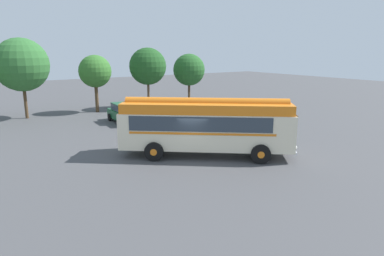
# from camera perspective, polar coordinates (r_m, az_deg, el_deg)

# --- Properties ---
(ground_plane) EXTENTS (120.00, 120.00, 0.00)m
(ground_plane) POSITION_cam_1_polar(r_m,az_deg,el_deg) (20.31, 0.33, -4.86)
(ground_plane) COLOR #474749
(vintage_bus) EXTENTS (9.42, 8.18, 3.49)m
(vintage_bus) POSITION_cam_1_polar(r_m,az_deg,el_deg) (20.17, 2.40, 0.58)
(vintage_bus) COLOR beige
(vintage_bus) RESTS_ON ground
(car_near_left) EXTENTS (2.14, 4.29, 1.66)m
(car_near_left) POSITION_cam_1_polar(r_m,az_deg,el_deg) (30.40, -11.32, 2.51)
(car_near_left) COLOR #144C28
(car_near_left) RESTS_ON ground
(car_mid_left) EXTENTS (1.99, 4.21, 1.66)m
(car_mid_left) POSITION_cam_1_polar(r_m,az_deg,el_deg) (32.49, -7.34, 3.32)
(car_mid_left) COLOR #B7BABF
(car_mid_left) RESTS_ON ground
(tree_left_of_centre) EXTENTS (4.78, 4.78, 7.28)m
(tree_left_of_centre) POSITION_cam_1_polar(r_m,az_deg,el_deg) (34.74, -26.81, 9.39)
(tree_left_of_centre) COLOR #4C3823
(tree_left_of_centre) RESTS_ON ground
(tree_centre) EXTENTS (3.22, 3.22, 5.73)m
(tree_centre) POSITION_cam_1_polar(r_m,az_deg,el_deg) (35.93, -15.89, 8.92)
(tree_centre) COLOR #4C3823
(tree_centre) RESTS_ON ground
(tree_right_of_centre) EXTENTS (3.94, 3.94, 6.45)m
(tree_right_of_centre) POSITION_cam_1_polar(r_m,az_deg,el_deg) (37.32, -7.50, 10.22)
(tree_right_of_centre) COLOR #4C3823
(tree_right_of_centre) RESTS_ON ground
(tree_far_right) EXTENTS (3.67, 3.67, 5.77)m
(tree_far_right) POSITION_cam_1_polar(r_m,az_deg,el_deg) (40.32, -0.45, 9.72)
(tree_far_right) COLOR #4C3823
(tree_far_right) RESTS_ON ground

